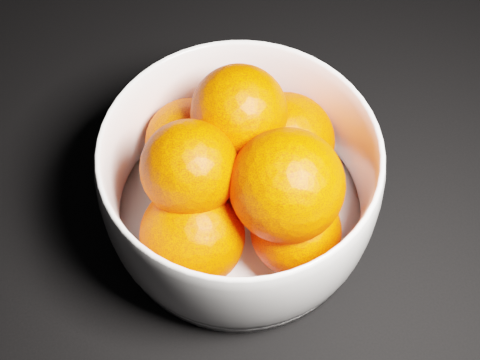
{
  "coord_description": "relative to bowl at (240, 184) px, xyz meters",
  "views": [
    {
      "loc": [
        0.23,
        -0.06,
        0.57
      ],
      "look_at": [
        0.25,
        0.25,
        0.07
      ],
      "focal_mm": 50.0,
      "sensor_mm": 36.0,
      "label": 1
    }
  ],
  "objects": [
    {
      "name": "bowl",
      "position": [
        0.0,
        0.0,
        0.0
      ],
      "size": [
        0.25,
        0.25,
        0.12
      ],
      "rotation": [
        0.0,
        0.0,
        0.3
      ],
      "color": "white",
      "rests_on": "ground"
    },
    {
      "name": "orange_pile",
      "position": [
        0.0,
        0.0,
        0.02
      ],
      "size": [
        0.18,
        0.19,
        0.14
      ],
      "color": "#F93B00",
      "rests_on": "bowl"
    }
  ]
}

